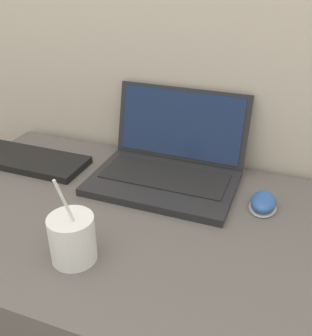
% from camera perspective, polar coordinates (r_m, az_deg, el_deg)
% --- Properties ---
extents(desk, '(1.22, 0.66, 0.73)m').
position_cam_1_polar(desk, '(1.17, 0.20, -22.40)').
color(desk, '#5B5651').
rests_on(desk, ground_plane).
extents(laptop, '(0.38, 0.31, 0.22)m').
position_cam_1_polar(laptop, '(1.06, 1.88, 0.78)').
color(laptop, '#232326').
rests_on(laptop, desk).
extents(drink_cup, '(0.09, 0.09, 0.20)m').
position_cam_1_polar(drink_cup, '(0.80, -12.04, -9.86)').
color(drink_cup, white).
rests_on(drink_cup, desk).
extents(computer_mouse, '(0.07, 0.09, 0.04)m').
position_cam_1_polar(computer_mouse, '(0.99, 15.31, -4.88)').
color(computer_mouse, '#B2B2B7').
rests_on(computer_mouse, desk).
extents(external_keyboard, '(0.41, 0.14, 0.02)m').
position_cam_1_polar(external_keyboard, '(1.24, -19.17, 1.37)').
color(external_keyboard, black).
rests_on(external_keyboard, desk).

